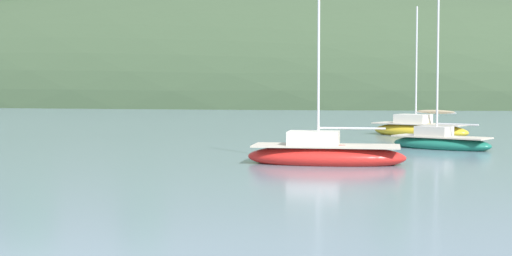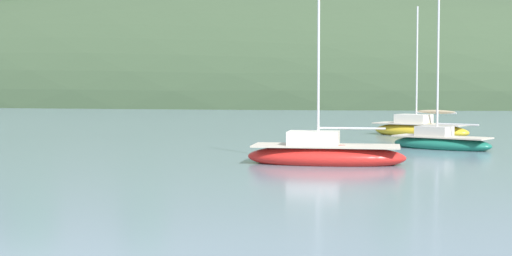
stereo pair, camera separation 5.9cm
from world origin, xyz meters
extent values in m
ellipsoid|color=#384C33|center=(-25.00, 88.18, 0.00)|extent=(150.00, 36.00, 29.65)
ellipsoid|color=gold|center=(6.15, 34.75, 0.24)|extent=(5.79, 4.18, 0.89)
cube|color=beige|center=(6.15, 34.75, 0.64)|extent=(5.33, 3.84, 0.06)
cube|color=silver|center=(5.75, 34.95, 0.90)|extent=(2.13, 1.89, 0.51)
cylinder|color=silver|center=(5.90, 34.87, 3.82)|extent=(0.09, 0.09, 6.35)
cylinder|color=silver|center=(6.94, 34.35, 1.27)|extent=(2.11, 1.11, 0.07)
ellipsoid|color=tan|center=(6.94, 34.35, 1.32)|extent=(2.08, 1.19, 0.20)
ellipsoid|color=red|center=(2.80, 18.83, 0.25)|extent=(5.76, 2.14, 0.91)
cube|color=beige|center=(2.80, 18.83, 0.66)|extent=(5.30, 1.97, 0.06)
cube|color=silver|center=(2.35, 18.82, 0.92)|extent=(1.87, 1.32, 0.52)
cylinder|color=silver|center=(2.52, 18.82, 3.91)|extent=(0.09, 0.09, 6.49)
cylinder|color=silver|center=(3.71, 18.86, 1.30)|extent=(2.39, 0.16, 0.07)
ellipsoid|color=#196B56|center=(7.05, 26.29, 0.20)|extent=(4.77, 3.39, 0.73)
cube|color=beige|center=(7.05, 26.29, 0.53)|extent=(4.39, 3.12, 0.06)
cube|color=beige|center=(6.72, 26.45, 0.76)|extent=(1.75, 1.54, 0.45)
cylinder|color=silver|center=(6.84, 26.39, 3.53)|extent=(0.09, 0.09, 6.00)
cylinder|color=silver|center=(7.70, 25.97, 1.10)|extent=(1.75, 0.90, 0.07)
camera|label=1|loc=(6.04, -10.20, 3.01)|focal=57.16mm
camera|label=2|loc=(6.10, -10.19, 3.01)|focal=57.16mm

